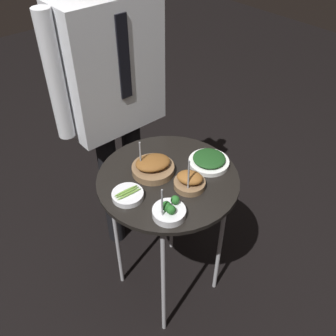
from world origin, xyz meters
TOP-DOWN VIEW (x-y plane):
  - ground_plane at (0.00, 0.00)m, footprint 8.00×8.00m
  - serving_cart at (0.00, 0.00)m, footprint 0.58×0.58m
  - bowl_roast_far_rim at (-0.02, 0.07)m, footprint 0.18×0.18m
  - bowl_roast_front_left at (0.03, -0.10)m, footprint 0.13×0.13m
  - bowl_spinach_back_right at (0.19, -0.05)m, footprint 0.17×0.17m
  - bowl_asparagus_front_right at (-0.19, 0.01)m, footprint 0.12×0.12m
  - bowl_broccoli_mid_right at (-0.13, -0.16)m, footprint 0.12×0.12m
  - waiter_figure at (0.05, 0.44)m, footprint 0.58×0.22m

SIDE VIEW (x-z plane):
  - ground_plane at x=0.00m, z-range 0.00..0.00m
  - serving_cart at x=0.00m, z-range 0.31..1.07m
  - bowl_asparagus_front_right at x=-0.19m, z-range 0.76..0.79m
  - bowl_spinach_back_right at x=0.19m, z-range 0.76..0.80m
  - bowl_broccoli_mid_right at x=-0.13m, z-range 0.71..0.86m
  - bowl_roast_front_left at x=0.03m, z-range 0.71..0.87m
  - bowl_roast_far_rim at x=-0.02m, z-range 0.71..0.87m
  - waiter_figure at x=0.05m, z-range 0.21..1.79m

